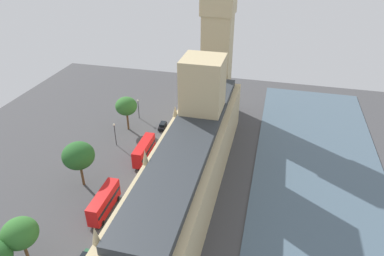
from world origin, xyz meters
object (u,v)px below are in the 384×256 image
street_lamp_slot_10 (115,130)px  pedestrian_corner (183,131)px  double_decker_bus_leading (144,150)px  double_decker_bus_trailing (104,202)px  plane_tree_by_river_gate (126,106)px  car_black_far_end (163,126)px  plane_tree_midblock (20,233)px  parliament_building (192,154)px  street_lamp_slot_11 (138,105)px  plane_tree_under_trees (78,156)px  pedestrian_kerbside (174,141)px  clock_tower (218,17)px

street_lamp_slot_10 → pedestrian_corner: bearing=-147.0°
double_decker_bus_leading → street_lamp_slot_10: 10.77m
double_decker_bus_trailing → plane_tree_by_river_gate: (8.80, -32.86, 4.80)m
car_black_far_end → plane_tree_midblock: (8.18, 50.43, 5.98)m
plane_tree_by_river_gate → car_black_far_end: bearing=-163.3°
parliament_building → street_lamp_slot_10: size_ratio=9.93×
street_lamp_slot_10 → parliament_building: bearing=156.3°
pedestrian_corner → street_lamp_slot_10: bearing=28.0°
street_lamp_slot_10 → street_lamp_slot_11: bearing=-91.1°
double_decker_bus_trailing → plane_tree_under_trees: (8.73, -6.82, 5.37)m
car_black_far_end → pedestrian_corner: car_black_far_end is taller
pedestrian_kerbside → street_lamp_slot_11: bearing=-83.8°
car_black_far_end → double_decker_bus_trailing: (0.69, 35.72, 1.75)m
car_black_far_end → pedestrian_corner: (-6.46, 1.44, -0.16)m
pedestrian_corner → street_lamp_slot_10: street_lamp_slot_10 is taller
pedestrian_corner → street_lamp_slot_11: (15.42, -5.64, 3.63)m
car_black_far_end → plane_tree_midblock: plane_tree_midblock is taller
parliament_building → pedestrian_corner: (7.99, -20.62, -7.18)m
double_decker_bus_leading → plane_tree_midblock: 35.85m
pedestrian_kerbside → plane_tree_by_river_gate: (14.98, -3.89, 6.73)m
double_decker_bus_leading → pedestrian_kerbside: bearing=-120.1°
car_black_far_end → double_decker_bus_trailing: bearing=84.9°
parliament_building → pedestrian_kerbside: 19.15m
pedestrian_kerbside → double_decker_bus_trailing: bearing=31.3°
street_lamp_slot_11 → pedestrian_kerbside: bearing=142.9°
plane_tree_by_river_gate → street_lamp_slot_10: (-0.23, 8.81, -2.85)m
car_black_far_end → clock_tower: bearing=-133.9°
clock_tower → plane_tree_by_river_gate: size_ratio=5.62×
parliament_building → pedestrian_kerbside: parliament_building is taller
clock_tower → pedestrian_corner: (6.18, 16.55, -28.51)m
pedestrian_kerbside → plane_tree_by_river_gate: plane_tree_by_river_gate is taller
plane_tree_midblock → plane_tree_under_trees: 21.60m
double_decker_bus_trailing → plane_tree_under_trees: 12.31m
parliament_building → plane_tree_by_river_gate: size_ratio=6.51×
pedestrian_corner → street_lamp_slot_10: (15.72, 10.23, 3.85)m
double_decker_bus_trailing → plane_tree_by_river_gate: plane_tree_by_river_gate is taller
street_lamp_slot_11 → double_decker_bus_trailing: bearing=101.7°
parliament_building → plane_tree_under_trees: 24.83m
pedestrian_kerbside → car_black_far_end: bearing=-97.5°
parliament_building → clock_tower: (1.81, -37.16, 21.32)m
double_decker_bus_trailing → street_lamp_slot_11: bearing=100.9°
plane_tree_under_trees → street_lamp_slot_10: bearing=-90.5°
car_black_far_end → pedestrian_kerbside: bearing=125.1°
car_black_far_end → plane_tree_under_trees: plane_tree_under_trees is taller
clock_tower → plane_tree_midblock: size_ratio=5.95×
car_black_far_end → pedestrian_corner: bearing=163.4°
parliament_building → clock_tower: clock_tower is taller
plane_tree_by_river_gate → pedestrian_corner: bearing=-174.9°
clock_tower → car_black_far_end: clock_tower is taller
plane_tree_midblock → pedestrian_corner: bearing=-106.6°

